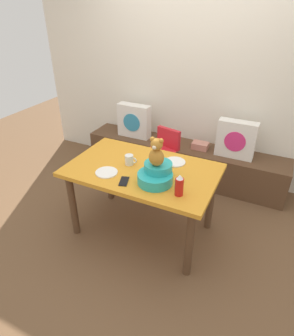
% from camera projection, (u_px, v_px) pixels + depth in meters
% --- Properties ---
extents(ground_plane, '(8.00, 8.00, 0.00)m').
position_uv_depth(ground_plane, '(143.00, 229.00, 3.04)').
color(ground_plane, brown).
extents(back_wall, '(4.40, 0.10, 2.60)m').
position_uv_depth(back_wall, '(195.00, 74.00, 3.50)').
color(back_wall, silver).
rests_on(back_wall, ground_plane).
extents(window_bench, '(2.60, 0.44, 0.46)m').
position_uv_depth(window_bench, '(182.00, 161.00, 3.83)').
color(window_bench, brown).
rests_on(window_bench, ground_plane).
extents(pillow_floral_left, '(0.44, 0.15, 0.44)m').
position_uv_depth(pillow_floral_left, '(134.00, 121.00, 3.85)').
color(pillow_floral_left, white).
rests_on(pillow_floral_left, window_bench).
extents(pillow_floral_right, '(0.44, 0.15, 0.44)m').
position_uv_depth(pillow_floral_right, '(236.00, 139.00, 3.35)').
color(pillow_floral_right, white).
rests_on(pillow_floral_right, window_bench).
extents(book_stack, '(0.20, 0.14, 0.08)m').
position_uv_depth(book_stack, '(200.00, 146.00, 3.61)').
color(book_stack, tan).
rests_on(book_stack, window_bench).
extents(dining_table, '(1.37, 0.85, 0.74)m').
position_uv_depth(dining_table, '(142.00, 178.00, 2.72)').
color(dining_table, orange).
rests_on(dining_table, ground_plane).
extents(highchair, '(0.39, 0.50, 0.79)m').
position_uv_depth(highchair, '(162.00, 153.00, 3.39)').
color(highchair, red).
rests_on(highchair, ground_plane).
extents(infant_seat_teal, '(0.30, 0.33, 0.16)m').
position_uv_depth(infant_seat_teal, '(156.00, 174.00, 2.44)').
color(infant_seat_teal, teal).
rests_on(infant_seat_teal, dining_table).
extents(teddy_bear, '(0.13, 0.12, 0.25)m').
position_uv_depth(teddy_bear, '(156.00, 153.00, 2.33)').
color(teddy_bear, '#B17427').
rests_on(teddy_bear, infant_seat_teal).
extents(ketchup_bottle, '(0.07, 0.07, 0.18)m').
position_uv_depth(ketchup_bottle, '(179.00, 186.00, 2.26)').
color(ketchup_bottle, red).
rests_on(ketchup_bottle, dining_table).
extents(coffee_mug, '(0.12, 0.08, 0.09)m').
position_uv_depth(coffee_mug, '(129.00, 160.00, 2.70)').
color(coffee_mug, silver).
rests_on(coffee_mug, dining_table).
extents(dinner_plate_near, '(0.20, 0.20, 0.01)m').
position_uv_depth(dinner_plate_near, '(175.00, 162.00, 2.76)').
color(dinner_plate_near, white).
rests_on(dinner_plate_near, dining_table).
extents(dinner_plate_far, '(0.20, 0.20, 0.01)m').
position_uv_depth(dinner_plate_far, '(107.00, 172.00, 2.59)').
color(dinner_plate_far, white).
rests_on(dinner_plate_far, dining_table).
extents(cell_phone, '(0.11, 0.16, 0.01)m').
position_uv_depth(cell_phone, '(124.00, 181.00, 2.47)').
color(cell_phone, black).
rests_on(cell_phone, dining_table).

